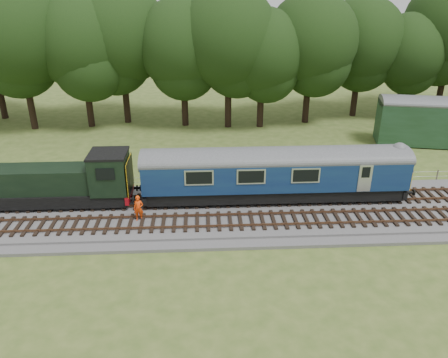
{
  "coord_description": "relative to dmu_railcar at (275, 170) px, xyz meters",
  "views": [
    {
      "loc": [
        -2.35,
        -25.89,
        14.3
      ],
      "look_at": [
        -0.92,
        1.4,
        2.0
      ],
      "focal_mm": 35.0,
      "sensor_mm": 36.0,
      "label": 1
    }
  ],
  "objects": [
    {
      "name": "ballast",
      "position": [
        -2.59,
        -1.4,
        -2.43
      ],
      "size": [
        70.0,
        7.0,
        0.35
      ],
      "primitive_type": "cube",
      "color": "#4C4C4F",
      "rests_on": "ground"
    },
    {
      "name": "tree_line",
      "position": [
        -2.59,
        20.6,
        -2.61
      ],
      "size": [
        70.0,
        8.0,
        18.0
      ],
      "primitive_type": null,
      "color": "black",
      "rests_on": "ground"
    },
    {
      "name": "track_north",
      "position": [
        -2.59,
        -0.0,
        -2.19
      ],
      "size": [
        67.2,
        2.4,
        0.21
      ],
      "color": "black",
      "rests_on": "ballast"
    },
    {
      "name": "worker",
      "position": [
        -9.09,
        -2.49,
        -1.4
      ],
      "size": [
        0.64,
        0.44,
        1.71
      ],
      "primitive_type": "imported",
      "rotation": [
        0.0,
        0.0,
        -0.04
      ],
      "color": "#FF440D",
      "rests_on": "ballast"
    },
    {
      "name": "shunter_loco",
      "position": [
        -13.93,
        0.0,
        -0.63
      ],
      "size": [
        8.92,
        2.6,
        3.38
      ],
      "color": "black",
      "rests_on": "ground"
    },
    {
      "name": "dmu_railcar",
      "position": [
        0.0,
        0.0,
        0.0
      ],
      "size": [
        18.05,
        2.86,
        3.88
      ],
      "color": "black",
      "rests_on": "ground"
    },
    {
      "name": "ground",
      "position": [
        -2.59,
        -1.4,
        -2.61
      ],
      "size": [
        120.0,
        120.0,
        0.0
      ],
      "primitive_type": "plane",
      "color": "#435C22",
      "rests_on": "ground"
    },
    {
      "name": "fence",
      "position": [
        -2.59,
        3.1,
        -2.61
      ],
      "size": [
        64.0,
        0.12,
        1.0
      ],
      "primitive_type": null,
      "color": "#6B6054",
      "rests_on": "ground"
    },
    {
      "name": "track_south",
      "position": [
        -2.59,
        -3.0,
        -2.19
      ],
      "size": [
        67.2,
        2.4,
        0.21
      ],
      "color": "black",
      "rests_on": "ballast"
    }
  ]
}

